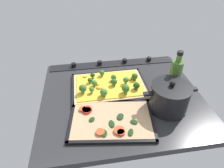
# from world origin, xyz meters

# --- Properties ---
(ground_plane) EXTENTS (0.77, 0.66, 0.03)m
(ground_plane) POSITION_xyz_m (0.00, 0.00, -0.01)
(ground_plane) COLOR #28282B
(stove_control_panel) EXTENTS (0.74, 0.07, 0.03)m
(stove_control_panel) POSITION_xyz_m (0.00, -0.30, 0.01)
(stove_control_panel) COLOR black
(stove_control_panel) RESTS_ON ground_plane
(baking_tray_front) EXTENTS (0.38, 0.27, 0.01)m
(baking_tray_front) POSITION_xyz_m (0.05, -0.07, 0.00)
(baking_tray_front) COLOR black
(baking_tray_front) RESTS_ON ground_plane
(broccoli_pizza) EXTENTS (0.36, 0.24, 0.06)m
(broccoli_pizza) POSITION_xyz_m (0.05, -0.07, 0.02)
(broccoli_pizza) COLOR tan
(broccoli_pizza) RESTS_ON baking_tray_front
(baking_tray_back) EXTENTS (0.38, 0.28, 0.01)m
(baking_tray_back) POSITION_xyz_m (0.07, 0.16, 0.00)
(baking_tray_back) COLOR black
(baking_tray_back) RESTS_ON ground_plane
(veggie_pizza_back) EXTENTS (0.35, 0.25, 0.02)m
(veggie_pizza_back) POSITION_xyz_m (0.08, 0.16, 0.01)
(veggie_pizza_back) COLOR tan
(veggie_pizza_back) RESTS_ON baking_tray_back
(cooking_pot) EXTENTS (0.24, 0.17, 0.15)m
(cooking_pot) POSITION_xyz_m (-0.19, 0.12, 0.06)
(cooking_pot) COLOR black
(cooking_pot) RESTS_ON ground_plane
(oil_bottle) EXTENTS (0.05, 0.05, 0.23)m
(oil_bottle) POSITION_xyz_m (-0.25, 0.02, 0.09)
(oil_bottle) COLOR #476B2D
(oil_bottle) RESTS_ON ground_plane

